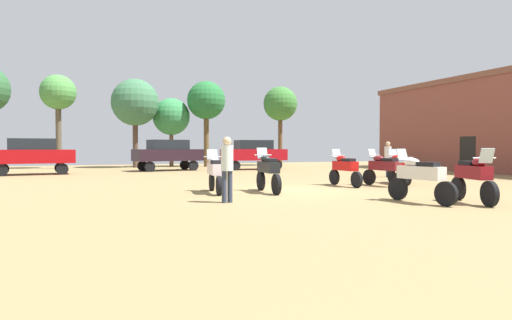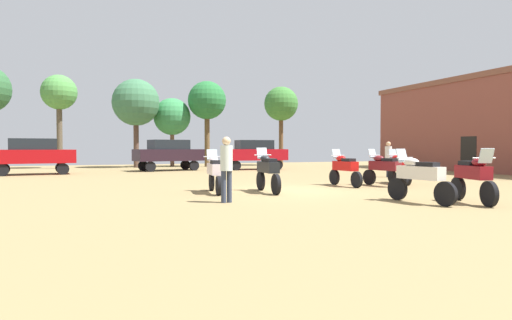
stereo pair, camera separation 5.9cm
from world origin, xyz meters
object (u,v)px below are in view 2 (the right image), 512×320
(motorcycle_4, at_px, (399,167))
(tree_6, at_px, (59,94))
(person_2, at_px, (226,164))
(car_2, at_px, (254,152))
(tree_1, at_px, (207,101))
(car_1, at_px, (33,154))
(tree_3, at_px, (172,117))
(motorcycle_3, at_px, (384,168))
(person_1, at_px, (388,156))
(motorcycle_5, at_px, (345,168))
(tree_2, at_px, (281,105))
(motorcycle_7, at_px, (419,176))
(tree_5, at_px, (136,103))
(motorcycle_2, at_px, (268,170))
(motorcycle_6, at_px, (473,176))
(car_3, at_px, (169,153))
(motorcycle_1, at_px, (215,171))

(motorcycle_4, relative_size, tree_6, 0.31)
(motorcycle_4, distance_m, person_2, 9.20)
(car_2, distance_m, person_2, 17.93)
(tree_1, bearing_deg, car_1, -150.80)
(tree_3, bearing_deg, tree_1, -22.66)
(motorcycle_3, distance_m, person_1, 5.47)
(motorcycle_5, height_order, tree_1, tree_1)
(tree_2, bearing_deg, motorcycle_4, -98.99)
(motorcycle_7, bearing_deg, tree_5, 93.40)
(car_1, bearing_deg, motorcycle_2, -154.05)
(tree_5, bearing_deg, car_2, -39.12)
(motorcycle_2, xyz_separation_m, person_2, (-2.11, -2.18, 0.32))
(motorcycle_2, relative_size, tree_6, 0.34)
(person_2, xyz_separation_m, tree_2, (11.49, 22.15, 4.01))
(motorcycle_2, bearing_deg, car_1, 126.09)
(motorcycle_3, bearing_deg, motorcycle_5, 147.14)
(motorcycle_7, xyz_separation_m, person_2, (-4.93, 1.92, 0.34))
(motorcycle_5, relative_size, tree_1, 0.32)
(car_2, distance_m, tree_2, 8.20)
(tree_1, bearing_deg, motorcycle_4, -79.61)
(tree_2, distance_m, tree_3, 9.05)
(motorcycle_6, relative_size, car_3, 0.46)
(motorcycle_7, height_order, person_2, person_2)
(motorcycle_7, bearing_deg, motorcycle_5, 71.56)
(motorcycle_2, distance_m, person_1, 9.83)
(car_3, xyz_separation_m, person_1, (9.41, -10.19, -0.10))
(motorcycle_4, xyz_separation_m, tree_6, (-14.03, 19.41, 4.59))
(motorcycle_1, relative_size, motorcycle_3, 0.99)
(car_3, bearing_deg, motorcycle_3, -168.90)
(motorcycle_7, relative_size, tree_3, 0.42)
(car_1, distance_m, tree_6, 8.41)
(motorcycle_2, xyz_separation_m, tree_3, (0.46, 20.92, 3.14))
(tree_6, bearing_deg, car_2, -26.84)
(car_1, xyz_separation_m, car_3, (7.73, 1.57, 0.00))
(car_2, height_order, tree_3, tree_3)
(tree_2, xyz_separation_m, tree_3, (-8.92, 0.95, -1.19))
(car_2, relative_size, tree_6, 0.66)
(tree_2, bearing_deg, tree_6, 177.69)
(tree_5, bearing_deg, tree_6, 175.18)
(car_1, bearing_deg, person_2, -164.14)
(motorcycle_1, xyz_separation_m, car_3, (0.90, 14.50, 0.45))
(motorcycle_4, xyz_separation_m, car_2, (-1.54, 13.09, 0.46))
(motorcycle_5, height_order, car_3, car_3)
(motorcycle_1, distance_m, person_2, 2.69)
(motorcycle_5, xyz_separation_m, motorcycle_6, (0.39, -5.82, 0.02))
(tree_2, bearing_deg, motorcycle_2, -115.15)
(car_2, bearing_deg, tree_2, -35.23)
(tree_2, bearing_deg, motorcycle_5, -106.70)
(motorcycle_1, relative_size, motorcycle_6, 1.04)
(motorcycle_3, height_order, motorcycle_4, motorcycle_3)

